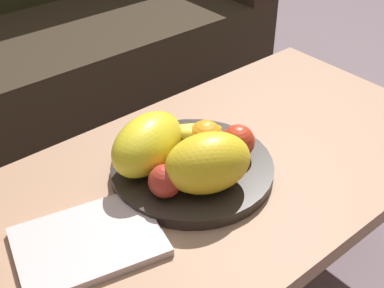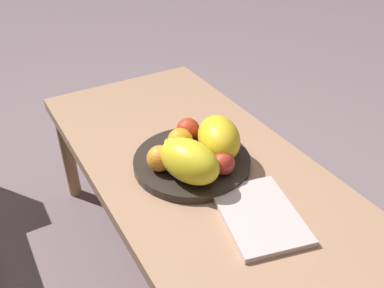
{
  "view_description": "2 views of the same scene",
  "coord_description": "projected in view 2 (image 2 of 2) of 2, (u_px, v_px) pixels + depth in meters",
  "views": [
    {
      "loc": [
        -0.53,
        -0.6,
        1.11
      ],
      "look_at": [
        -0.0,
        0.02,
        0.52
      ],
      "focal_mm": 47.26,
      "sensor_mm": 36.0,
      "label": 1
    },
    {
      "loc": [
        -0.84,
        0.51,
        1.18
      ],
      "look_at": [
        -0.0,
        0.02,
        0.52
      ],
      "focal_mm": 39.22,
      "sensor_mm": 36.0,
      "label": 2
    }
  ],
  "objects": [
    {
      "name": "apple_front",
      "position": [
        188.0,
        130.0,
        1.26
      ],
      "size": [
        0.07,
        0.07,
        0.07
      ],
      "primitive_type": "sphere",
      "color": "red",
      "rests_on": "fruit_bowl"
    },
    {
      "name": "magazine",
      "position": [
        259.0,
        215.0,
        1.03
      ],
      "size": [
        0.29,
        0.23,
        0.02
      ],
      "primitive_type": "cube",
      "rotation": [
        0.0,
        0.0,
        -0.24
      ],
      "color": "beige",
      "rests_on": "coffee_table"
    },
    {
      "name": "fruit_bowl",
      "position": [
        192.0,
        162.0,
        1.21
      ],
      "size": [
        0.34,
        0.34,
        0.03
      ],
      "primitive_type": "cylinder",
      "color": "#2C251F",
      "rests_on": "coffee_table"
    },
    {
      "name": "orange_left",
      "position": [
        180.0,
        141.0,
        1.21
      ],
      "size": [
        0.07,
        0.07,
        0.07
      ],
      "primitive_type": "sphere",
      "color": "orange",
      "rests_on": "fruit_bowl"
    },
    {
      "name": "ground_plane",
      "position": [
        198.0,
        263.0,
        1.48
      ],
      "size": [
        8.0,
        8.0,
        0.0
      ],
      "primitive_type": "plane",
      "color": "slate"
    },
    {
      "name": "coffee_table",
      "position": [
        199.0,
        175.0,
        1.25
      ],
      "size": [
        1.25,
        0.6,
        0.44
      ],
      "color": "#A77A5D",
      "rests_on": "ground_plane"
    },
    {
      "name": "banana_bunch",
      "position": [
        174.0,
        149.0,
        1.19
      ],
      "size": [
        0.15,
        0.14,
        0.06
      ],
      "color": "yellow",
      "rests_on": "fruit_bowl"
    },
    {
      "name": "orange_front",
      "position": [
        161.0,
        159.0,
        1.14
      ],
      "size": [
        0.07,
        0.07,
        0.07
      ],
      "primitive_type": "sphere",
      "color": "orange",
      "rests_on": "fruit_bowl"
    },
    {
      "name": "apple_left",
      "position": [
        223.0,
        163.0,
        1.13
      ],
      "size": [
        0.06,
        0.06,
        0.06
      ],
      "primitive_type": "sphere",
      "color": "#B03124",
      "rests_on": "fruit_bowl"
    },
    {
      "name": "melon_smaller_beside",
      "position": [
        189.0,
        161.0,
        1.1
      ],
      "size": [
        0.21,
        0.17,
        0.11
      ],
      "primitive_type": "ellipsoid",
      "rotation": [
        0.0,
        0.0,
        0.33
      ],
      "color": "yellow",
      "rests_on": "fruit_bowl"
    },
    {
      "name": "melon_large_front",
      "position": [
        219.0,
        138.0,
        1.18
      ],
      "size": [
        0.2,
        0.16,
        0.12
      ],
      "primitive_type": "ellipsoid",
      "rotation": [
        0.0,
        0.0,
        -0.32
      ],
      "color": "yellow",
      "rests_on": "fruit_bowl"
    }
  ]
}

